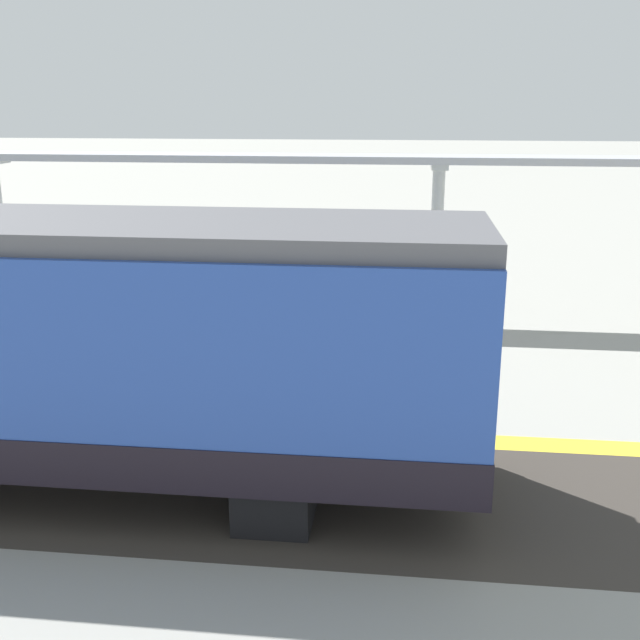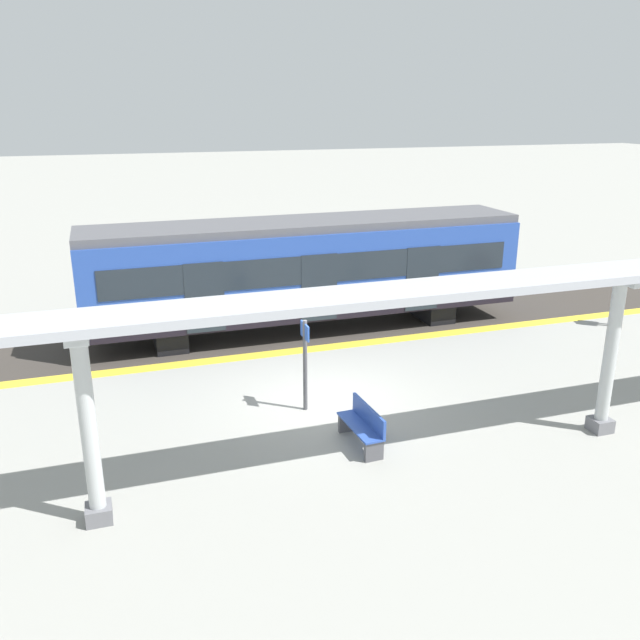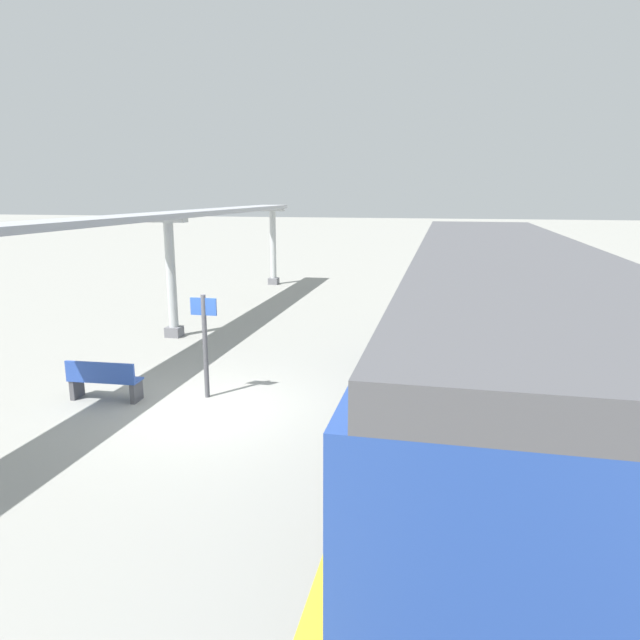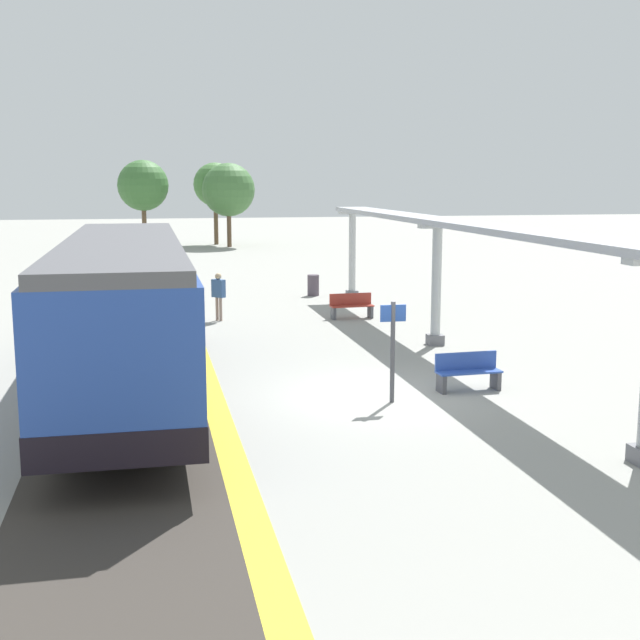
# 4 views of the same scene
# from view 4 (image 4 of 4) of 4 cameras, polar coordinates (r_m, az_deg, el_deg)

# --- Properties ---
(ground_plane) EXTENTS (176.00, 176.00, 0.00)m
(ground_plane) POSITION_cam_4_polar(r_m,az_deg,el_deg) (18.60, 3.68, -5.21)
(ground_plane) COLOR gray
(tactile_edge_strip) EXTENTS (0.50, 39.19, 0.01)m
(tactile_edge_strip) POSITION_cam_4_polar(r_m,az_deg,el_deg) (18.00, -7.21, -5.76)
(tactile_edge_strip) COLOR gold
(tactile_edge_strip) RESTS_ON ground
(trackbed) EXTENTS (3.20, 51.19, 0.01)m
(trackbed) POSITION_cam_4_polar(r_m,az_deg,el_deg) (17.96, -13.12, -5.97)
(trackbed) COLOR #38332D
(trackbed) RESTS_ON ground
(train_near_carriage) EXTENTS (2.65, 13.48, 3.48)m
(train_near_carriage) POSITION_cam_4_polar(r_m,az_deg,el_deg) (18.71, -13.25, 0.38)
(train_near_carriage) COLOR #26479D
(train_near_carriage) RESTS_ON ground
(canopy_pillar_third) EXTENTS (1.10, 0.44, 3.51)m
(canopy_pillar_third) POSITION_cam_4_polar(r_m,az_deg,el_deg) (24.15, 7.99, 2.45)
(canopy_pillar_third) COLOR slate
(canopy_pillar_third) RESTS_ON ground
(canopy_pillar_fourth) EXTENTS (1.10, 0.44, 3.51)m
(canopy_pillar_fourth) POSITION_cam_4_polar(r_m,az_deg,el_deg) (33.67, 2.23, 4.54)
(canopy_pillar_fourth) COLOR slate
(canopy_pillar_fourth) RESTS_ON ground
(canopy_beam) EXTENTS (1.20, 31.51, 0.16)m
(canopy_beam) POSITION_cam_4_polar(r_m,az_deg,el_deg) (19.05, 13.59, 5.84)
(canopy_beam) COLOR #A8AAB2
(canopy_beam) RESTS_ON canopy_pillar_nearest
(bench_near_end) EXTENTS (1.52, 0.52, 0.86)m
(bench_near_end) POSITION_cam_4_polar(r_m,az_deg,el_deg) (28.78, 2.17, 0.99)
(bench_near_end) COLOR #9E3327
(bench_near_end) RESTS_ON ground
(bench_mid_platform) EXTENTS (1.52, 0.52, 0.86)m
(bench_mid_platform) POSITION_cam_4_polar(r_m,az_deg,el_deg) (19.25, 10.10, -3.47)
(bench_mid_platform) COLOR #2A4AA2
(bench_mid_platform) RESTS_ON ground
(trash_bin) EXTENTS (0.48, 0.48, 0.87)m
(trash_bin) POSITION_cam_4_polar(r_m,az_deg,el_deg) (34.41, -0.47, 2.40)
(trash_bin) COLOR #4F444F
(trash_bin) RESTS_ON ground
(platform_info_sign) EXTENTS (0.56, 0.10, 2.20)m
(platform_info_sign) POSITION_cam_4_polar(r_m,az_deg,el_deg) (17.81, 5.02, -1.51)
(platform_info_sign) COLOR #4C4C51
(platform_info_sign) RESTS_ON ground
(passenger_waiting_near_edge) EXTENTS (0.47, 0.49, 1.64)m
(passenger_waiting_near_edge) POSITION_cam_4_polar(r_m,az_deg,el_deg) (28.38, -6.98, 1.99)
(passenger_waiting_near_edge) COLOR gray
(passenger_waiting_near_edge) RESTS_ON ground
(tree_left_background) EXTENTS (3.50, 3.50, 6.11)m
(tree_left_background) POSITION_cam_4_polar(r_m,az_deg,el_deg) (59.40, -12.06, 9.00)
(tree_left_background) COLOR brown
(tree_left_background) RESTS_ON ground
(tree_right_background) EXTENTS (3.20, 3.20, 6.00)m
(tree_right_background) POSITION_cam_4_polar(r_m,az_deg,el_deg) (62.31, -7.21, 9.19)
(tree_right_background) COLOR brown
(tree_right_background) RESTS_ON ground
(tree_centre_background) EXTENTS (3.76, 3.76, 5.93)m
(tree_centre_background) POSITION_cam_4_polar(r_m,az_deg,el_deg) (59.85, -6.30, 8.87)
(tree_centre_background) COLOR brown
(tree_centre_background) RESTS_ON ground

